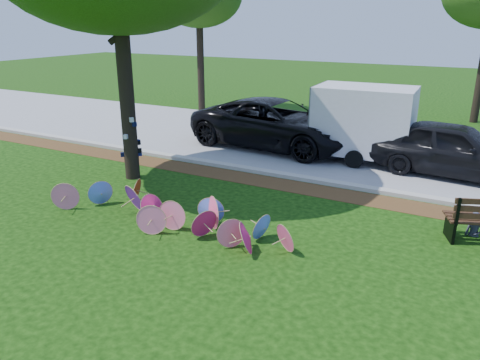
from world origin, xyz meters
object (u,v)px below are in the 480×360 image
Objects in this scene: dark_pickup at (453,149)px; person_left at (477,214)px; cargo_trailer at (364,120)px; parasol_pile at (176,212)px; black_van at (276,124)px.

person_left is at bearing -162.94° from dark_pickup.
cargo_trailer is at bearing 122.97° from person_left.
parasol_pile is at bearing -162.15° from person_left.
parasol_pile is at bearing 148.54° from dark_pickup.
cargo_trailer is (3.34, -0.19, 0.52)m from black_van.
parasol_pile is 7.81m from black_van.
cargo_trailer reaches higher than parasol_pile.
cargo_trailer is at bearing 71.97° from parasol_pile.
person_left is at bearing -53.32° from cargo_trailer.
black_van is 1.31× the size of dark_pickup.
parasol_pile is 1.33× the size of dark_pickup.
black_van is 2.03× the size of cargo_trailer.
cargo_trailer reaches higher than dark_pickup.
black_van is 8.75m from person_left.
cargo_trailer is (-2.93, 0.35, 0.57)m from dark_pickup.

